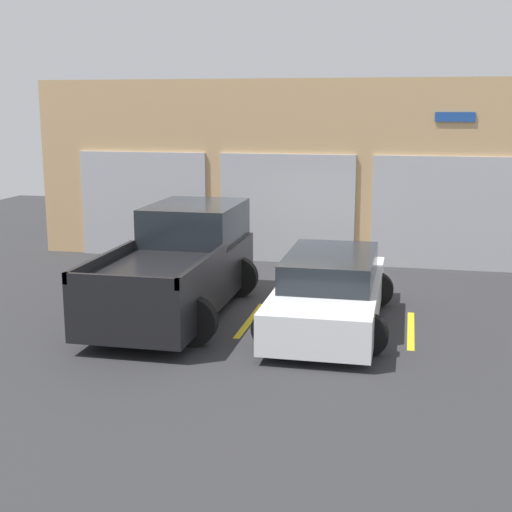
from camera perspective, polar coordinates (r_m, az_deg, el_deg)
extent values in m
plane|color=#2D2D30|center=(15.10, 1.27, -2.87)|extent=(28.00, 28.00, 0.00)
cube|color=tan|center=(17.93, 3.31, 6.78)|extent=(13.53, 0.60, 4.51)
cube|color=#ADADB2|center=(18.73, -9.01, 4.09)|extent=(3.37, 0.08, 2.70)
cube|color=#ADADB2|center=(17.73, 2.46, 3.79)|extent=(3.37, 0.08, 2.70)
cube|color=#ADADB2|center=(17.50, 14.74, 3.31)|extent=(3.37, 0.08, 2.70)
cube|color=#1E4799|center=(17.34, 15.64, 10.67)|extent=(0.90, 0.03, 0.22)
cube|color=black|center=(13.33, -6.54, -1.84)|extent=(1.88, 5.08, 0.95)
cube|color=#1E2328|center=(14.46, -4.86, 2.71)|extent=(1.73, 2.28, 0.75)
cube|color=black|center=(12.49, -12.19, -0.31)|extent=(0.08, 2.79, 0.18)
cube|color=black|center=(11.87, -4.24, -0.71)|extent=(0.08, 2.79, 0.18)
cube|color=black|center=(10.93, -10.78, -2.00)|extent=(1.88, 0.08, 0.18)
cylinder|color=black|center=(15.11, -7.60, -1.36)|extent=(0.82, 0.22, 0.82)
cylinder|color=black|center=(14.64, -1.47, -1.68)|extent=(0.82, 0.22, 0.82)
cylinder|color=black|center=(12.29, -12.54, -4.63)|extent=(0.82, 0.22, 0.82)
cylinder|color=black|center=(11.71, -5.10, -5.22)|extent=(0.82, 0.22, 0.82)
cube|color=white|center=(12.78, 5.88, -3.47)|extent=(1.75, 4.63, 0.65)
cube|color=#1E2328|center=(12.75, 5.99, -0.86)|extent=(1.54, 2.55, 0.49)
cylinder|color=black|center=(14.29, 3.47, -2.37)|extent=(0.67, 0.22, 0.67)
cylinder|color=black|center=(14.15, 9.59, -2.66)|extent=(0.67, 0.22, 0.67)
cylinder|color=black|center=(11.56, 1.30, -5.81)|extent=(0.67, 0.22, 0.67)
cylinder|color=black|center=(11.39, 8.90, -6.23)|extent=(0.67, 0.22, 0.67)
cube|color=gold|center=(14.03, -12.09, -4.29)|extent=(0.12, 2.20, 0.01)
cube|color=gold|center=(13.14, -0.46, -5.12)|extent=(0.12, 2.20, 0.01)
cube|color=gold|center=(12.85, 12.29, -5.80)|extent=(0.12, 2.20, 0.01)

